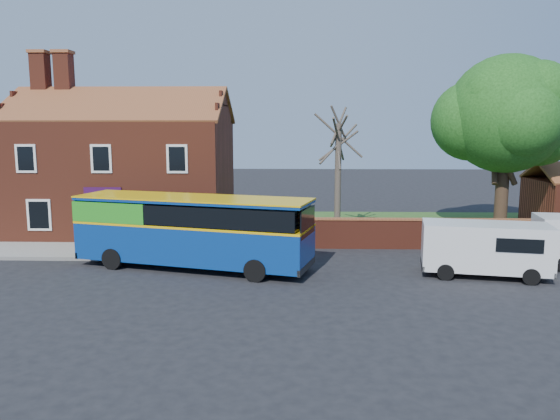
{
  "coord_description": "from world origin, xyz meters",
  "views": [
    {
      "loc": [
        3.24,
        -20.79,
        6.29
      ],
      "look_at": [
        2.44,
        5.0,
        2.31
      ],
      "focal_mm": 35.0,
      "sensor_mm": 36.0,
      "label": 1
    }
  ],
  "objects": [
    {
      "name": "large_tree",
      "position": [
        15.21,
        11.16,
        6.74
      ],
      "size": [
        8.44,
        6.68,
        10.3
      ],
      "color": "black",
      "rests_on": "ground"
    },
    {
      "name": "boundary_wall",
      "position": [
        13.0,
        7.0,
        0.81
      ],
      "size": [
        22.0,
        0.38,
        1.6
      ],
      "color": "maroon",
      "rests_on": "ground"
    },
    {
      "name": "van_near",
      "position": [
        11.19,
        1.85,
        1.26
      ],
      "size": [
        5.43,
        2.95,
        2.26
      ],
      "rotation": [
        0.0,
        0.0,
        -0.18
      ],
      "color": "silver",
      "rests_on": "ground"
    },
    {
      "name": "ground",
      "position": [
        0.0,
        0.0,
        0.0
      ],
      "size": [
        120.0,
        120.0,
        0.0
      ],
      "primitive_type": "plane",
      "color": "black",
      "rests_on": "ground"
    },
    {
      "name": "bare_tree",
      "position": [
        5.6,
        10.53,
        3.61
      ],
      "size": [
        2.64,
        3.14,
        7.03
      ],
      "color": "#4C4238",
      "rests_on": "ground"
    },
    {
      "name": "kerb",
      "position": [
        -7.0,
        4.0,
        0.07
      ],
      "size": [
        18.0,
        0.15,
        0.14
      ],
      "primitive_type": "cube",
      "color": "slate",
      "rests_on": "ground"
    },
    {
      "name": "pavement",
      "position": [
        -7.0,
        5.75,
        0.06
      ],
      "size": [
        18.0,
        3.5,
        0.12
      ],
      "primitive_type": "cube",
      "color": "gray",
      "rests_on": "ground"
    },
    {
      "name": "bus",
      "position": [
        -1.68,
        2.89,
        1.82
      ],
      "size": [
        10.87,
        5.34,
        3.21
      ],
      "rotation": [
        0.0,
        0.0,
        -0.27
      ],
      "color": "navy",
      "rests_on": "ground"
    },
    {
      "name": "shop_building",
      "position": [
        -7.02,
        11.5,
        3.41
      ],
      "size": [
        12.3,
        8.13,
        10.5
      ],
      "color": "maroon",
      "rests_on": "ground"
    },
    {
      "name": "grass_strip",
      "position": [
        13.0,
        13.0,
        0.02
      ],
      "size": [
        26.0,
        12.0,
        0.04
      ],
      "primitive_type": "cube",
      "color": "#426B28",
      "rests_on": "ground"
    }
  ]
}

